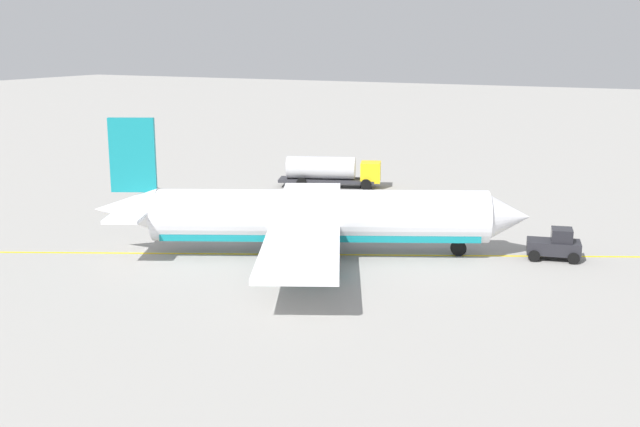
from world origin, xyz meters
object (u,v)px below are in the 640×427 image
Objects in this scene: airplane at (313,218)px; refueling_worker at (327,198)px; fuel_tanker at (331,170)px; safety_cone_nose at (475,238)px; pushback_tug at (555,245)px.

refueling_worker is at bearing 112.20° from airplane.
fuel_tanker is 17.85× the size of safety_cone_nose.
refueling_worker is 2.88× the size of safety_cone_nose.
fuel_tanker is at bearing 112.72° from airplane.
airplane is 15.98m from refueling_worker.
fuel_tanker reaches higher than pushback_tug.
pushback_tug is 2.31× the size of refueling_worker.
safety_cone_nose is (9.37, 8.55, -2.37)m from airplane.
pushback_tug reaches higher than safety_cone_nose.
pushback_tug is (25.44, -17.10, -0.72)m from fuel_tanker.
airplane is 2.76× the size of fuel_tanker.
fuel_tanker is 9.72m from refueling_worker.
airplane is 25.56m from fuel_tanker.
fuel_tanker is at bearing 142.04° from safety_cone_nose.
safety_cone_nose is (-6.21, 2.09, -0.71)m from pushback_tug.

